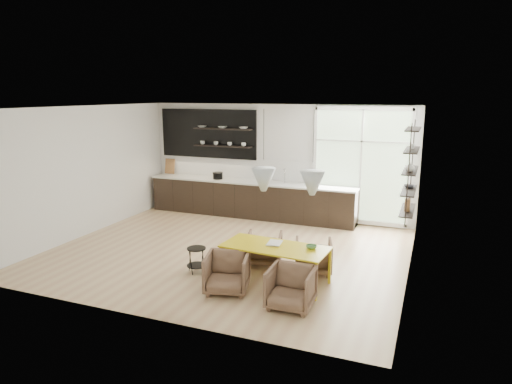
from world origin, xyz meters
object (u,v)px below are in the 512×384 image
object	(u,v)px
armchair_back_left	(264,248)
armchair_front_right	(291,288)
armchair_back_right	(313,256)
dining_table	(275,249)
wire_stool	(197,256)
armchair_front_left	(227,273)

from	to	relation	value
armchair_back_left	armchair_front_right	distance (m)	1.86
armchair_back_right	armchair_front_right	xyz separation A→B (m)	(0.04, -1.48, 0.01)
dining_table	armchair_back_right	world-z (taller)	dining_table
armchair_front_right	wire_stool	world-z (taller)	armchair_front_right
armchair_back_left	armchair_back_right	xyz separation A→B (m)	(0.97, -0.08, 0.00)
armchair_back_left	wire_stool	bearing A→B (deg)	26.71
dining_table	armchair_front_left	bearing A→B (deg)	-129.85
dining_table	armchair_back_left	world-z (taller)	dining_table
armchair_back_left	armchair_back_right	distance (m)	0.97
armchair_back_right	wire_stool	xyz separation A→B (m)	(-1.95, -0.78, -0.01)
armchair_back_right	wire_stool	bearing A→B (deg)	5.83
dining_table	armchair_front_left	distance (m)	0.91
wire_stool	armchair_front_left	bearing A→B (deg)	-32.31
armchair_front_right	armchair_back_right	bearing A→B (deg)	89.68
armchair_front_left	wire_stool	distance (m)	1.02
dining_table	wire_stool	distance (m)	1.50
armchair_back_right	armchair_back_left	bearing A→B (deg)	-20.49
dining_table	armchair_front_right	xyz separation A→B (m)	(0.52, -0.78, -0.29)
armchair_front_left	wire_stool	size ratio (longest dim) A/B	1.53
armchair_front_right	wire_stool	distance (m)	2.11
dining_table	armchair_back_left	distance (m)	0.97
armchair_back_left	armchair_front_right	world-z (taller)	armchair_front_right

